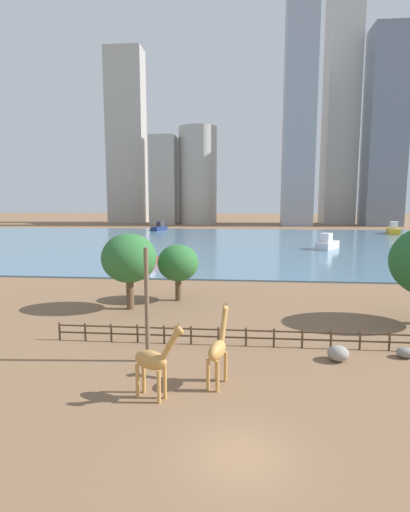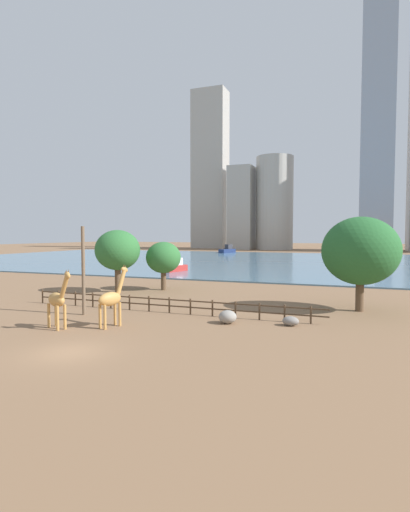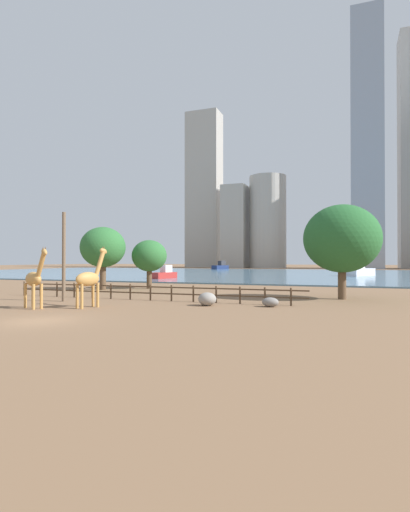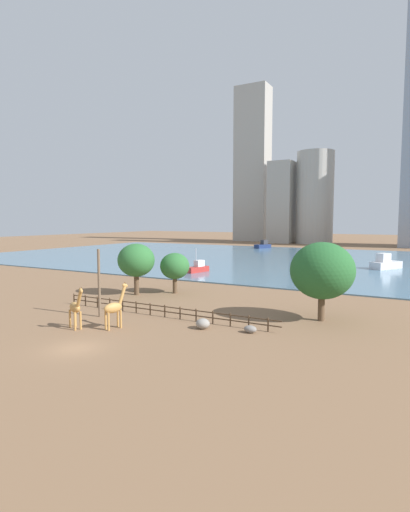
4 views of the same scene
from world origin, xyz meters
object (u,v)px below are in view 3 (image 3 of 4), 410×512
object	(u,v)px
giraffe_companion	(34,279)
boulder_by_pole	(207,299)
boat_ferry	(359,270)
utility_pole	(64,257)
tree_left_large	(103,247)
giraffe_tall	(89,279)
boulder_near_fence	(270,302)
boat_barge	(164,274)
tree_center_broad	(149,256)
tree_right_tall	(342,239)
boat_tug	(221,266)

from	to	relation	value
giraffe_companion	boulder_by_pole	world-z (taller)	giraffe_companion
boulder_by_pole	boat_ferry	bearing A→B (deg)	78.98
utility_pole	boat_ferry	xyz separation A→B (m)	(22.92, 58.07, -2.29)
utility_pole	tree_left_large	xyz separation A→B (m)	(-4.41, 11.68, 1.13)
giraffe_tall	boat_ferry	distance (m)	63.58
boulder_near_fence	boat_barge	distance (m)	41.26
giraffe_companion	boulder_near_fence	distance (m)	16.36
tree_center_broad	tree_right_tall	size ratio (longest dim) A/B	0.70
boulder_near_fence	tree_center_broad	bearing A→B (deg)	141.79
tree_right_tall	boat_ferry	world-z (taller)	tree_right_tall
giraffe_tall	tree_center_broad	world-z (taller)	tree_center_broad
giraffe_companion	boat_tug	size ratio (longest dim) A/B	0.61
tree_left_large	tree_right_tall	bearing A→B (deg)	-4.78
utility_pole	boulder_by_pole	size ratio (longest dim) A/B	5.43
utility_pole	boat_ferry	bearing A→B (deg)	68.46
boulder_near_fence	tree_right_tall	xyz separation A→B (m)	(4.62, 7.54, 4.77)
utility_pole	boulder_by_pole	distance (m)	12.29
boulder_near_fence	tree_right_tall	bearing A→B (deg)	58.52
tree_left_large	boat_barge	xyz separation A→B (m)	(-3.95, 23.46, -3.74)
tree_left_large	tree_right_tall	xyz separation A→B (m)	(25.28, -2.12, 0.39)
tree_right_tall	boat_barge	bearing A→B (deg)	138.82
giraffe_companion	boat_tug	bearing A→B (deg)	124.62
tree_left_large	tree_center_broad	xyz separation A→B (m)	(3.92, 3.53, -0.94)
giraffe_tall	utility_pole	bearing A→B (deg)	75.06
giraffe_tall	boulder_near_fence	size ratio (longest dim) A/B	3.67
tree_center_broad	boat_tug	bearing A→B (deg)	102.85
boulder_near_fence	boat_barge	world-z (taller)	boat_barge
boulder_near_fence	boat_ferry	xyz separation A→B (m)	(6.66, 56.04, 0.96)
boulder_near_fence	boat_tug	bearing A→B (deg)	110.02
utility_pole	boulder_near_fence	bearing A→B (deg)	7.12
boat_tug	boat_barge	xyz separation A→B (m)	(12.12, -67.71, -0.20)
boulder_by_pole	boat_ferry	world-z (taller)	boat_ferry
tree_left_large	boat_barge	bearing A→B (deg)	99.55
boat_barge	boat_ferry	bearing A→B (deg)	138.99
utility_pole	boulder_by_pole	bearing A→B (deg)	5.52
boat_tug	tree_right_tall	bearing A→B (deg)	44.26
giraffe_tall	boulder_by_pole	bearing A→B (deg)	-45.07
giraffe_tall	boulder_by_pole	world-z (taller)	giraffe_tall
utility_pole	boat_ferry	world-z (taller)	utility_pole
tree_center_broad	boat_tug	xyz separation A→B (m)	(-19.99, 87.64, -2.60)
giraffe_tall	tree_left_large	xyz separation A→B (m)	(-8.94, 14.47, 2.70)
utility_pole	tree_center_broad	bearing A→B (deg)	91.83
boat_tug	tree_center_broad	bearing A→B (deg)	33.20
boat_ferry	boat_tug	bearing A→B (deg)	73.73
tree_left_large	utility_pole	bearing A→B (deg)	-69.33
boat_ferry	boat_barge	bearing A→B (deg)	155.89
boulder_by_pole	tree_center_broad	xyz separation A→B (m)	(-12.32, 14.07, 3.29)
tree_left_large	giraffe_companion	bearing A→B (deg)	-70.38
tree_right_tall	boat_barge	size ratio (longest dim) A/B	1.48
giraffe_companion	boulder_by_pole	size ratio (longest dim) A/B	3.20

